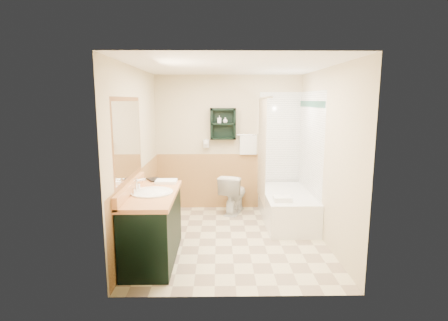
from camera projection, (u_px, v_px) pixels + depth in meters
floor at (231, 238)px, 5.01m from camera, size 3.00×3.00×0.00m
back_wall at (228, 143)px, 6.31m from camera, size 2.60×0.04×2.40m
left_wall at (136, 156)px, 4.79m from camera, size 0.04×3.00×2.40m
right_wall at (327, 156)px, 4.83m from camera, size 0.04×3.00×2.40m
ceiling at (232, 65)px, 4.60m from camera, size 2.60×3.00×0.04m
wainscot_left at (140, 205)px, 4.91m from camera, size 2.98×2.98×1.00m
wainscot_back at (228, 181)px, 6.39m from camera, size 2.58×2.58×1.00m
mirror_frame at (128, 139)px, 4.20m from camera, size 1.30×1.30×1.00m
mirror_glass at (128, 139)px, 4.20m from camera, size 1.20×1.20×0.90m
tile_right at (310, 158)px, 5.59m from camera, size 1.50×1.50×2.10m
tile_back at (285, 151)px, 6.30m from camera, size 0.95×0.95×2.10m
tile_accent at (311, 104)px, 5.45m from camera, size 1.50×1.50×0.10m
wall_shelf at (223, 124)px, 6.13m from camera, size 0.45×0.15×0.55m
hair_dryer at (206, 143)px, 6.21m from camera, size 0.10×0.24×0.18m
towel_bar at (248, 135)px, 6.22m from camera, size 0.40×0.06×0.40m
curtain_rod at (264, 98)px, 5.42m from camera, size 0.03×1.60×0.03m
shower_curtain at (262, 150)px, 5.74m from camera, size 1.05×1.05×1.70m
vanity at (153, 226)px, 4.32m from camera, size 0.59×1.34×0.85m
bathtub at (287, 207)px, 5.66m from camera, size 0.74×1.50×0.50m
toilet at (234, 193)px, 6.14m from camera, size 0.60×0.78×0.68m
counter_towel at (166, 181)px, 4.76m from camera, size 0.28×0.22×0.04m
vanity_book at (148, 173)px, 4.85m from camera, size 0.16×0.11×0.23m
tub_towel at (282, 199)px, 5.13m from camera, size 0.26×0.21×0.07m
soap_bottle_a at (219, 121)px, 6.12m from camera, size 0.09×0.14×0.06m
soap_bottle_b at (225, 121)px, 6.12m from camera, size 0.08×0.10×0.08m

